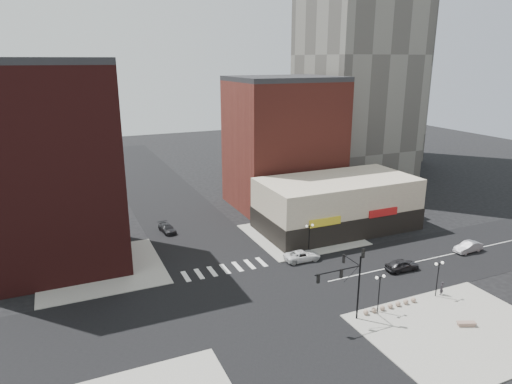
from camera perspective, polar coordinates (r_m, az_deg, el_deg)
ground at (r=52.01m, az=-0.60°, el=-13.20°), size 240.00×240.00×0.00m
road_ew at (r=52.01m, az=-0.60°, el=-13.19°), size 200.00×14.00×0.02m
road_ns at (r=52.01m, az=-0.60°, el=-13.19°), size 14.00×200.00×0.02m
sidewalk_nw at (r=61.73m, az=-18.82°, el=-9.09°), size 15.00×15.00×0.12m
sidewalk_ne at (r=69.62m, az=5.67°, el=-5.32°), size 15.00×15.00×0.12m
sidewalk_se at (r=50.61m, az=23.93°, el=-15.58°), size 18.00×14.00×0.12m
building_nw at (r=61.52m, az=-24.40°, el=2.52°), size 16.00×15.00×25.00m
building_ne_midrise at (r=81.41m, az=3.46°, el=5.92°), size 18.00×15.00×22.00m
building_ne_row at (r=72.19m, az=10.05°, el=-1.97°), size 24.20×12.20×8.00m
traffic_signal at (r=46.87m, az=11.58°, el=-10.20°), size 5.59×3.09×7.77m
street_lamp_se_a at (r=49.60m, az=15.21°, el=-11.06°), size 1.22×0.32×4.16m
street_lamp_se_b at (r=54.65m, az=21.85°, el=-9.06°), size 1.22×0.32×4.16m
street_lamp_ne at (r=62.05m, az=6.69°, el=-4.90°), size 1.22×0.32×4.16m
bollard_row at (r=51.92m, az=16.43°, el=-13.49°), size 6.84×0.54×0.54m
white_suv at (r=60.99m, az=5.81°, el=-7.92°), size 5.01×2.53×1.36m
dark_sedan_east at (r=60.80m, az=17.79°, el=-8.68°), size 4.47×2.00×1.49m
silver_sedan at (r=69.70m, az=25.00°, el=-6.25°), size 4.38×1.69×1.42m
dark_sedan_north at (r=71.49m, az=-11.05°, el=-4.48°), size 2.32×4.51×1.25m
pedestrian at (r=56.19m, az=22.18°, el=-11.08°), size 0.67×0.55×1.59m
stone_bench at (r=51.50m, az=24.80°, el=-14.73°), size 1.90×1.23×0.43m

